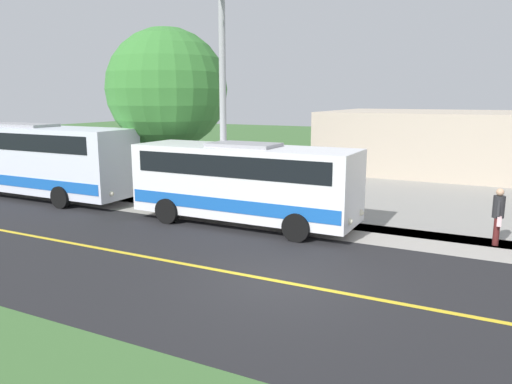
# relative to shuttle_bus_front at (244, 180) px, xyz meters

# --- Properties ---
(ground_plane) EXTENTS (120.00, 120.00, 0.00)m
(ground_plane) POSITION_rel_shuttle_bus_front_xyz_m (4.47, 3.35, -1.57)
(ground_plane) COLOR #3D6633
(road_surface) EXTENTS (8.00, 100.00, 0.01)m
(road_surface) POSITION_rel_shuttle_bus_front_xyz_m (4.47, 3.35, -1.57)
(road_surface) COLOR black
(road_surface) RESTS_ON ground
(sidewalk) EXTENTS (2.40, 100.00, 0.01)m
(sidewalk) POSITION_rel_shuttle_bus_front_xyz_m (-0.73, 3.35, -1.57)
(sidewalk) COLOR #9E9991
(sidewalk) RESTS_ON ground
(parking_lot_surface) EXTENTS (14.00, 36.00, 0.01)m
(parking_lot_surface) POSITION_rel_shuttle_bus_front_xyz_m (-7.93, 6.35, -1.57)
(parking_lot_surface) COLOR gray
(parking_lot_surface) RESTS_ON ground
(road_centre_line) EXTENTS (0.16, 100.00, 0.00)m
(road_centre_line) POSITION_rel_shuttle_bus_front_xyz_m (4.47, 3.35, -1.57)
(road_centre_line) COLOR gold
(road_centre_line) RESTS_ON ground
(shuttle_bus_front) EXTENTS (2.59, 8.05, 2.86)m
(shuttle_bus_front) POSITION_rel_shuttle_bus_front_xyz_m (0.00, 0.00, 0.00)
(shuttle_bus_front) COLOR white
(shuttle_bus_front) RESTS_ON ground
(transit_bus_rear) EXTENTS (2.63, 11.59, 3.25)m
(transit_bus_rear) POSITION_rel_shuttle_bus_front_xyz_m (-0.02, -11.29, 0.21)
(transit_bus_rear) COLOR silver
(transit_bus_rear) RESTS_ON ground
(pedestrian_with_bags) EXTENTS (0.72, 0.34, 1.73)m
(pedestrian_with_bags) POSITION_rel_shuttle_bus_front_xyz_m (-1.30, 7.98, -0.64)
(pedestrian_with_bags) COLOR #4C1919
(pedestrian_with_bags) RESTS_ON ground
(street_light_pole) EXTENTS (1.97, 0.24, 8.28)m
(street_light_pole) POSITION_rel_shuttle_bus_front_xyz_m (-0.41, -1.13, 2.98)
(street_light_pole) COLOR #9E9EA3
(street_light_pole) RESTS_ON ground
(tree_curbside) EXTENTS (5.25, 5.25, 7.37)m
(tree_curbside) POSITION_rel_shuttle_bus_front_xyz_m (-2.93, -5.38, 3.16)
(tree_curbside) COLOR #4C3826
(tree_curbside) RESTS_ON ground
(commercial_building) EXTENTS (10.00, 17.35, 3.55)m
(commercial_building) POSITION_rel_shuttle_bus_front_xyz_m (-16.93, 6.64, 0.20)
(commercial_building) COLOR #B7A893
(commercial_building) RESTS_ON ground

